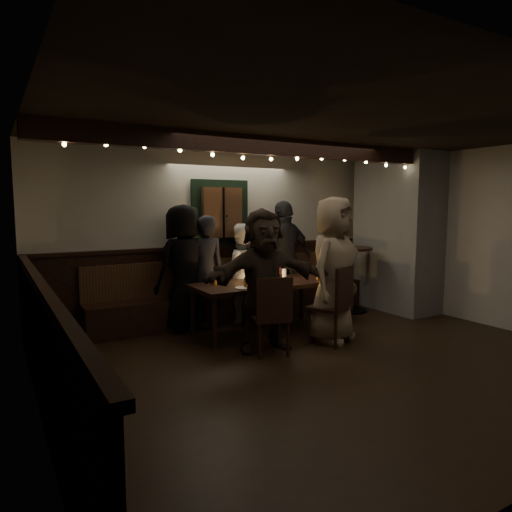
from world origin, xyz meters
TOP-DOWN VIEW (x-y plane):
  - room at (1.07, 1.42)m, footprint 6.02×5.01m
  - dining_table at (-0.05, 1.40)m, footprint 1.97×0.84m
  - chair_near_left at (-0.49, 0.48)m, footprint 0.53×0.53m
  - chair_near_right at (0.45, 0.45)m, footprint 0.60×0.60m
  - chair_end at (1.24, 1.38)m, footprint 0.50×0.50m
  - high_top at (1.85, 1.74)m, footprint 0.67×0.67m
  - person_a at (-0.94, 2.10)m, footprint 1.00×0.81m
  - person_b at (-0.63, 2.06)m, footprint 0.60×0.41m
  - person_c at (-0.05, 2.08)m, footprint 0.86×0.75m
  - person_d at (0.28, 2.08)m, footprint 1.11×0.84m
  - person_e at (0.80, 2.14)m, footprint 1.11×0.55m
  - person_f at (-0.44, 0.75)m, footprint 1.66×0.73m
  - person_g at (0.51, 0.60)m, footprint 1.08×0.92m

SIDE VIEW (x-z plane):
  - chair_end at x=1.24m, z-range 0.05..0.88m
  - chair_near_left at x=-0.49m, z-range 0.06..1.01m
  - chair_near_right at x=0.45m, z-range 0.06..1.07m
  - dining_table at x=-0.05m, z-range 0.22..1.07m
  - high_top at x=1.85m, z-range 0.14..1.22m
  - person_c at x=-0.05m, z-range 0.00..1.49m
  - person_d at x=0.28m, z-range 0.00..1.52m
  - person_b at x=-0.63m, z-range 0.00..1.62m
  - person_f at x=-0.44m, z-range 0.00..1.73m
  - person_a at x=-0.94m, z-range 0.00..1.78m
  - person_e at x=0.80m, z-range 0.00..1.84m
  - person_g at x=0.51m, z-range 0.00..1.87m
  - room at x=1.07m, z-range -0.24..2.38m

